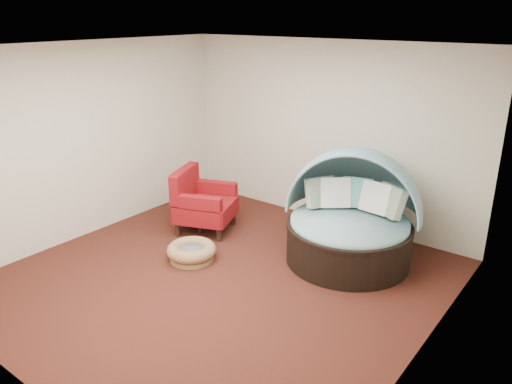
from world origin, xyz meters
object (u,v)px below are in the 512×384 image
Objects in this scene: pet_basket at (192,252)px; red_armchair at (202,202)px; canopy_daybed at (352,210)px; side_table at (192,210)px.

pet_basket is 1.06m from red_armchair.
pet_basket is (-1.65, -1.35, -0.58)m from canopy_daybed.
red_armchair is at bearing 124.76° from pet_basket.
red_armchair is at bearing 7.68° from side_table.
red_armchair reaches higher than pet_basket.
pet_basket is 0.78× the size of red_armchair.
red_armchair is 1.78× the size of side_table.
red_armchair is 0.24m from side_table.
canopy_daybed is at bearing -8.23° from red_armchair.
canopy_daybed reaches higher than red_armchair.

